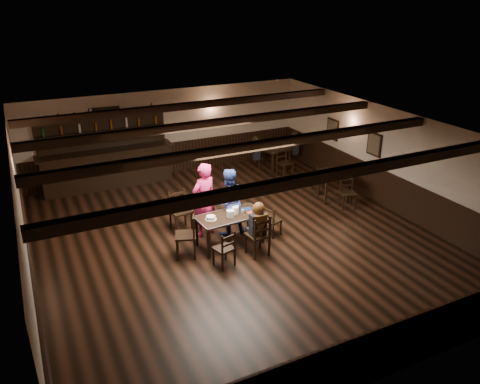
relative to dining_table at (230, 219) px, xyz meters
name	(u,v)px	position (x,y,z in m)	size (l,w,h in m)	color
ground	(236,238)	(0.25, 0.21, -0.67)	(10.00, 10.00, 0.00)	black
room_shell	(235,169)	(0.26, 0.25, 1.08)	(9.02, 10.02, 2.71)	beige
dining_table	(230,219)	(0.00, 0.00, 0.00)	(1.58, 0.87, 0.75)	black
chair_near_left	(226,247)	(-0.48, -0.85, -0.18)	(0.47, 0.45, 0.84)	black
chair_near_right	(260,233)	(0.37, -0.76, -0.10)	(0.49, 0.47, 0.97)	black
chair_end_left	(189,232)	(-1.01, -0.06, -0.08)	(0.58, 0.60, 1.01)	black
chair_end_right	(271,219)	(1.05, -0.05, -0.21)	(0.45, 0.46, 0.78)	black
chair_far_pushed	(179,207)	(-0.79, 1.27, -0.08)	(0.51, 0.49, 1.00)	black
woman_pink	(204,200)	(-0.34, 0.71, 0.25)	(0.67, 0.44, 1.83)	#DE2D50
man_blue	(228,202)	(0.20, 0.51, 0.17)	(0.81, 0.63, 1.67)	navy
seated_person	(258,221)	(0.36, -0.70, 0.18)	(0.35, 0.52, 0.85)	black
cake	(211,218)	(-0.47, -0.01, 0.12)	(0.26, 0.26, 0.08)	white
plate_stack_a	(230,214)	(-0.02, -0.08, 0.17)	(0.17, 0.17, 0.16)	white
plate_stack_b	(235,210)	(0.15, 0.02, 0.17)	(0.15, 0.15, 0.17)	white
tea_light	(231,213)	(0.06, 0.06, 0.11)	(0.04, 0.04, 0.06)	#A5A8AD
salt_shaker	(242,211)	(0.31, -0.02, 0.13)	(0.04, 0.04, 0.09)	silver
pepper_shaker	(246,211)	(0.38, -0.08, 0.14)	(0.04, 0.04, 0.10)	#A5A8AD
drink_glass	(237,208)	(0.26, 0.16, 0.14)	(0.08, 0.08, 0.12)	silver
menu_red	(254,212)	(0.57, -0.11, 0.09)	(0.32, 0.23, 0.00)	#9F2B11
menu_blue	(246,209)	(0.49, 0.13, 0.09)	(0.26, 0.18, 0.00)	#0D1C42
bar_counter	(107,163)	(-1.79, 4.93, 0.06)	(3.97, 0.70, 2.20)	black
back_table_a	(334,178)	(3.73, 1.08, -0.02)	(1.00, 1.00, 0.75)	black
back_table_b	(274,151)	(3.42, 3.90, -0.02)	(0.96, 0.96, 0.75)	black
bg_patron_left	(256,148)	(2.78, 3.97, 0.17)	(0.32, 0.41, 0.75)	black
bg_patron_right	(294,142)	(4.19, 3.92, 0.18)	(0.31, 0.41, 0.76)	black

